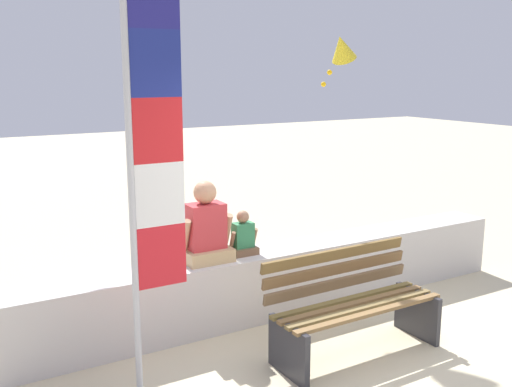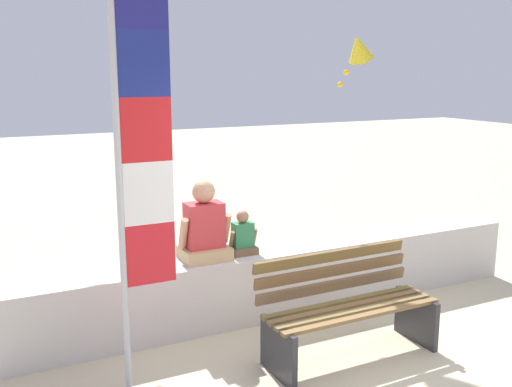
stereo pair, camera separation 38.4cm
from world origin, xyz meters
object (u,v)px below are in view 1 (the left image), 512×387
Objects in this scene: person_adult at (206,230)px; kite_yellow at (342,49)px; park_bench at (352,307)px; person_child at (243,237)px; flag_banner at (148,152)px.

kite_yellow reaches higher than person_adult.
park_bench is 1.28m from person_child.
person_child is at bearing -142.20° from kite_yellow.
person_adult is at bearing -179.94° from person_child.
person_child is 0.53× the size of kite_yellow.
park_bench is 1.89× the size of kite_yellow.
person_child is at bearing 34.47° from flag_banner.
kite_yellow is at bearing 37.80° from person_child.
flag_banner reaches higher than park_bench.
person_adult is (-0.87, 1.12, 0.55)m from park_bench.
kite_yellow is at bearing 53.67° from park_bench.
kite_yellow is (3.00, 2.33, 1.92)m from person_child.
park_bench is 1.52m from person_adult.
park_bench is 2.27m from flag_banner.
person_child reaches higher than park_bench.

